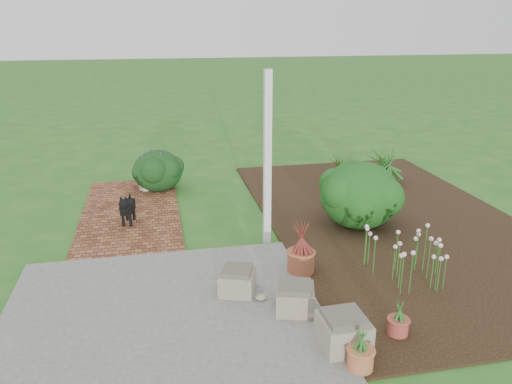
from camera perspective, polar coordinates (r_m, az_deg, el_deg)
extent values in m
plane|color=#266720|center=(7.24, -0.92, -6.36)|extent=(80.00, 80.00, 0.00)
cube|color=slate|center=(5.60, -10.49, -14.69)|extent=(3.50, 3.50, 0.04)
cube|color=brown|center=(8.75, -14.12, -2.22)|extent=(1.60, 3.50, 0.04)
cube|color=black|center=(8.44, 15.36, -3.16)|extent=(4.00, 7.00, 0.03)
cube|color=white|center=(6.95, 1.31, 3.56)|extent=(0.10, 0.10, 2.50)
cube|color=gray|center=(5.17, 9.96, -15.53)|extent=(0.47, 0.47, 0.30)
cube|color=gray|center=(5.66, 4.49, -12.09)|extent=(0.51, 0.51, 0.27)
cube|color=gray|center=(6.00, -2.14, -10.20)|extent=(0.51, 0.51, 0.26)
cube|color=black|center=(8.14, -14.45, -1.68)|extent=(0.23, 0.40, 0.17)
cylinder|color=black|center=(8.09, -14.94, -3.19)|extent=(0.05, 0.05, 0.19)
cylinder|color=black|center=(8.07, -14.15, -3.19)|extent=(0.05, 0.05, 0.19)
cylinder|color=black|center=(8.34, -14.54, -2.49)|extent=(0.05, 0.05, 0.19)
cylinder|color=black|center=(8.31, -13.77, -2.49)|extent=(0.05, 0.05, 0.19)
sphere|color=black|center=(7.89, -14.87, -1.34)|extent=(0.16, 0.16, 0.16)
cone|color=black|center=(8.29, -14.23, -0.45)|extent=(0.08, 0.12, 0.14)
cylinder|color=beige|center=(9.75, -12.46, 1.37)|extent=(0.34, 0.34, 0.37)
ellipsoid|color=#12380F|center=(7.94, 11.78, -0.12)|extent=(1.53, 1.53, 1.05)
cylinder|color=#A35637|center=(6.49, 5.13, -7.89)|extent=(0.36, 0.36, 0.28)
cylinder|color=#A64238|center=(5.51, 15.92, -14.52)|extent=(0.27, 0.27, 0.18)
cylinder|color=#B8673E|center=(4.96, 11.85, -18.13)|extent=(0.31, 0.31, 0.21)
ellipsoid|color=black|center=(9.75, -11.17, 2.52)|extent=(1.14, 1.14, 0.80)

